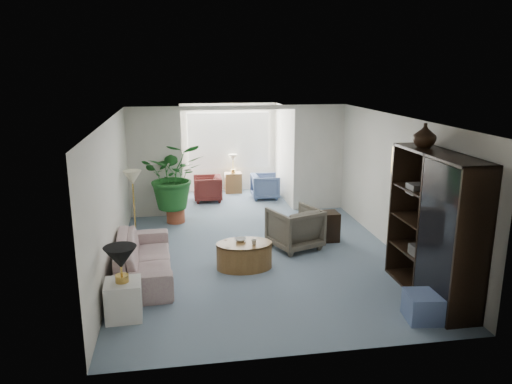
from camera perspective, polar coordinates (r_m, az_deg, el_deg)
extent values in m
plane|color=gray|center=(8.80, 0.64, -7.92)|extent=(6.00, 6.00, 0.00)
plane|color=gray|center=(12.65, -2.58, -0.97)|extent=(2.60, 2.60, 0.00)
cube|color=white|center=(11.23, -11.66, 3.33)|extent=(1.20, 0.12, 2.50)
cube|color=white|center=(11.70, 7.30, 3.95)|extent=(1.20, 0.12, 2.50)
cube|color=white|center=(11.15, -2.04, 9.77)|extent=(2.60, 0.12, 0.10)
cube|color=white|center=(13.42, -3.21, 6.01)|extent=(2.20, 0.02, 1.50)
cube|color=white|center=(13.39, -3.19, 5.99)|extent=(2.20, 0.02, 1.50)
cube|color=#B5AA91|center=(8.97, 16.48, 3.26)|extent=(0.04, 0.50, 0.40)
imported|color=#BDAFA0|center=(8.24, -12.89, -7.48)|extent=(0.96, 2.22, 0.64)
cube|color=white|center=(7.05, -15.13, -11.99)|extent=(0.50, 0.50, 0.53)
cone|color=black|center=(6.81, -15.47, -7.35)|extent=(0.44, 0.44, 0.30)
cone|color=beige|center=(9.80, -14.18, 1.62)|extent=(0.36, 0.36, 0.28)
cylinder|color=brown|center=(8.40, -1.37, -7.37)|extent=(0.96, 0.96, 0.45)
imported|color=silver|center=(8.40, -1.81, -5.56)|extent=(0.20, 0.20, 0.05)
imported|color=beige|center=(8.23, -0.24, -5.84)|extent=(0.09, 0.09, 0.09)
imported|color=#635D4E|center=(9.28, 4.53, -4.19)|extent=(1.09, 1.10, 0.78)
cube|color=black|center=(9.77, 8.10, -3.98)|extent=(0.49, 0.39, 0.58)
cube|color=black|center=(7.58, 20.01, -3.81)|extent=(0.52, 1.95, 2.17)
imported|color=black|center=(7.74, 19.01, 6.25)|extent=(0.34, 0.34, 0.36)
cube|color=slate|center=(7.17, 18.91, -12.50)|extent=(0.53, 0.53, 0.38)
cylinder|color=#9B482D|center=(10.98, -9.31, -2.67)|extent=(0.40, 0.40, 0.32)
imported|color=#216224|center=(10.76, -9.50, 1.88)|extent=(1.32, 1.14, 1.46)
imported|color=slate|center=(12.77, 1.08, 0.66)|extent=(0.72, 0.70, 0.64)
imported|color=#5B201F|center=(12.59, -5.66, 0.42)|extent=(0.73, 0.71, 0.65)
cube|color=brown|center=(13.39, -2.67, 1.09)|extent=(0.46, 0.36, 0.55)
cube|color=#3A3834|center=(7.88, 18.63, -6.42)|extent=(0.30, 0.26, 0.16)
cube|color=#484644|center=(7.82, 18.37, 0.35)|extent=(0.30, 0.26, 0.16)
cube|color=#2A2621|center=(7.09, 21.54, -1.31)|extent=(0.30, 0.26, 0.16)
cube|color=#474341|center=(7.41, 20.30, -4.18)|extent=(0.30, 0.26, 0.16)
cube|color=#2A2725|center=(7.28, 21.37, -8.40)|extent=(0.30, 0.26, 0.16)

